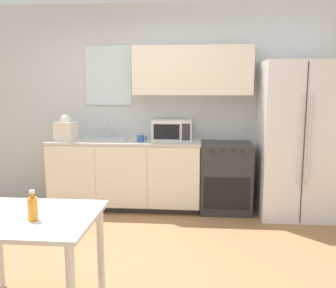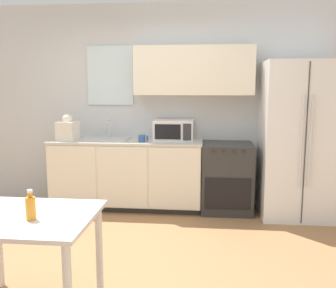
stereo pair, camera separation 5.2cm
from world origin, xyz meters
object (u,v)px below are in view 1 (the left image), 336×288
object	(u,v)px
refrigerator	(296,140)
microwave	(172,130)
coffee_mug	(141,138)
oven_range	(225,177)
drink_bottle	(33,208)
dining_table	(28,232)

from	to	relation	value
refrigerator	microwave	xyz separation A→B (m)	(-1.54, 0.16, 0.09)
microwave	coffee_mug	distance (m)	0.44
oven_range	refrigerator	distance (m)	0.99
drink_bottle	coffee_mug	bearing A→B (deg)	81.54
microwave	dining_table	distance (m)	2.66
oven_range	microwave	size ratio (longest dim) A/B	1.73
microwave	drink_bottle	bearing A→B (deg)	-106.04
refrigerator	drink_bottle	size ratio (longest dim) A/B	9.30
microwave	coffee_mug	world-z (taller)	microwave
oven_range	dining_table	bearing A→B (deg)	-122.16
oven_range	refrigerator	world-z (taller)	refrigerator
refrigerator	dining_table	world-z (taller)	refrigerator
coffee_mug	microwave	bearing A→B (deg)	26.36
coffee_mug	dining_table	world-z (taller)	coffee_mug
dining_table	drink_bottle	size ratio (longest dim) A/B	4.61
oven_range	coffee_mug	bearing A→B (deg)	-174.12
microwave	dining_table	bearing A→B (deg)	-108.21
refrigerator	coffee_mug	size ratio (longest dim) A/B	15.46
dining_table	drink_bottle	world-z (taller)	drink_bottle
oven_range	dining_table	distance (m)	2.85
drink_bottle	dining_table	bearing A→B (deg)	136.34
refrigerator	drink_bottle	distance (m)	3.32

